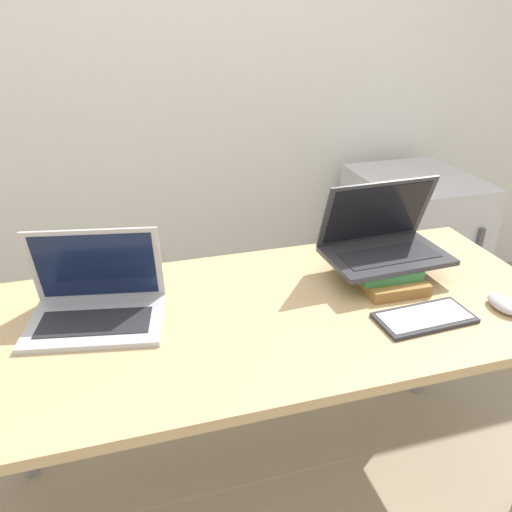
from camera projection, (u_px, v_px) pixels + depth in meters
wall_back at (186, 58)px, 2.29m from camera, size 8.00×0.05×2.70m
desk at (267, 332)px, 1.48m from camera, size 1.75×0.76×0.78m
laptop_left at (96, 303)px, 1.38m from camera, size 0.40×0.31×0.25m
book_stack at (381, 270)px, 1.59m from camera, size 0.21×0.28×0.07m
laptop_on_books at (383, 241)px, 1.59m from camera, size 0.39×0.26×0.24m
wireless_keyboard at (424, 318)px, 1.40m from camera, size 0.28×0.14×0.01m
mouse at (504, 304)px, 1.44m from camera, size 0.06×0.11×0.03m
mini_fridge at (407, 252)px, 2.61m from camera, size 0.54×0.62×0.82m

